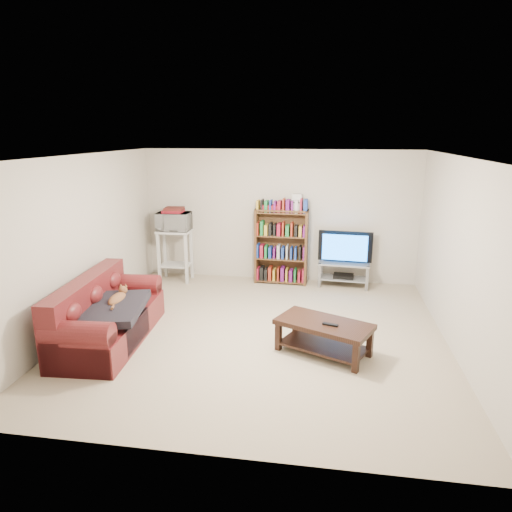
% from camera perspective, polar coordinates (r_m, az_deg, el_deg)
% --- Properties ---
extents(floor, '(5.00, 5.00, 0.00)m').
position_cam_1_polar(floor, '(6.39, 0.34, -9.67)').
color(floor, '#C1AE8F').
rests_on(floor, ground).
extents(ceiling, '(5.00, 5.00, 0.00)m').
position_cam_1_polar(ceiling, '(5.80, 0.37, 12.37)').
color(ceiling, white).
rests_on(ceiling, ground).
extents(wall_back, '(5.00, 0.00, 5.00)m').
position_cam_1_polar(wall_back, '(8.41, 2.90, 5.00)').
color(wall_back, beige).
rests_on(wall_back, ground).
extents(wall_front, '(5.00, 0.00, 5.00)m').
position_cam_1_polar(wall_front, '(3.66, -5.56, -8.85)').
color(wall_front, beige).
rests_on(wall_front, ground).
extents(wall_left, '(0.00, 5.00, 5.00)m').
position_cam_1_polar(wall_left, '(6.81, -20.95, 1.57)').
color(wall_left, beige).
rests_on(wall_left, ground).
extents(wall_right, '(0.00, 5.00, 5.00)m').
position_cam_1_polar(wall_right, '(6.14, 24.08, -0.15)').
color(wall_right, beige).
rests_on(wall_right, ground).
extents(sofa, '(0.98, 2.04, 0.85)m').
position_cam_1_polar(sofa, '(6.40, -18.42, -7.46)').
color(sofa, maroon).
rests_on(sofa, floor).
extents(blanket, '(0.91, 1.10, 0.18)m').
position_cam_1_polar(blanket, '(6.14, -17.56, -6.29)').
color(blanket, black).
rests_on(blanket, sofa).
extents(cat, '(0.25, 0.56, 0.16)m').
position_cam_1_polar(cat, '(6.28, -16.97, -5.19)').
color(cat, brown).
rests_on(cat, sofa).
extents(coffee_table, '(1.29, 1.01, 0.42)m').
position_cam_1_polar(coffee_table, '(5.81, 8.47, -9.32)').
color(coffee_table, black).
rests_on(coffee_table, floor).
extents(remote, '(0.20, 0.10, 0.02)m').
position_cam_1_polar(remote, '(5.67, 9.27, -8.45)').
color(remote, black).
rests_on(remote, coffee_table).
extents(tv_stand, '(0.92, 0.47, 0.44)m').
position_cam_1_polar(tv_stand, '(8.32, 10.91, -1.73)').
color(tv_stand, '#999EA3').
rests_on(tv_stand, floor).
extents(television, '(0.96, 0.21, 0.55)m').
position_cam_1_polar(television, '(8.21, 11.05, 1.04)').
color(television, black).
rests_on(television, tv_stand).
extents(dvd_player, '(0.37, 0.28, 0.06)m').
position_cam_1_polar(dvd_player, '(8.35, 10.87, -2.47)').
color(dvd_player, black).
rests_on(dvd_player, tv_stand).
extents(bookshelf, '(0.96, 0.33, 1.37)m').
position_cam_1_polar(bookshelf, '(8.27, 3.18, 1.32)').
color(bookshelf, '#52341C').
rests_on(bookshelf, floor).
extents(shelf_clutter, '(0.70, 0.22, 0.28)m').
position_cam_1_polar(shelf_clutter, '(8.12, 3.96, 6.57)').
color(shelf_clutter, silver).
rests_on(shelf_clutter, bookshelf).
extents(microwave_stand, '(0.61, 0.45, 0.96)m').
position_cam_1_polar(microwave_stand, '(8.55, -10.08, 0.94)').
color(microwave_stand, silver).
rests_on(microwave_stand, floor).
extents(microwave, '(0.60, 0.41, 0.33)m').
position_cam_1_polar(microwave, '(8.44, -10.24, 4.28)').
color(microwave, silver).
rests_on(microwave, microwave_stand).
extents(game_boxes, '(0.35, 0.31, 0.05)m').
position_cam_1_polar(game_boxes, '(8.41, -10.30, 5.54)').
color(game_boxes, maroon).
rests_on(game_boxes, microwave).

